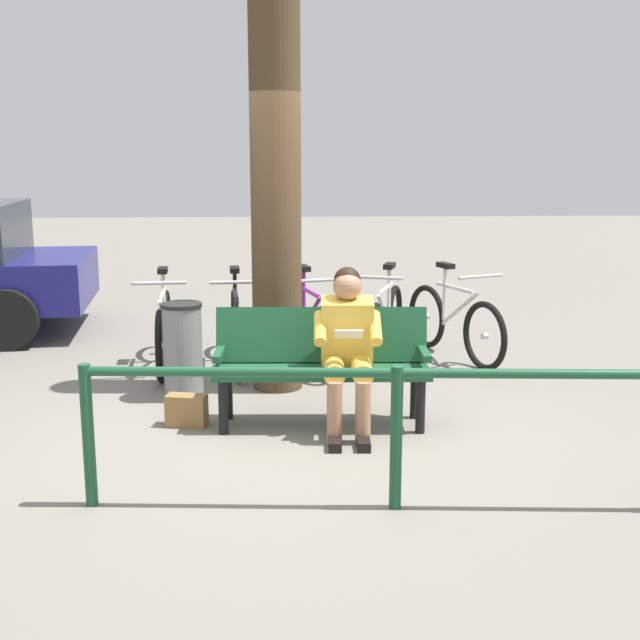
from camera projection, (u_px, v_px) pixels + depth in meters
name	position (u px, v px, depth m)	size (l,w,h in m)	color
ground_plane	(283.00, 433.00, 5.96)	(40.00, 40.00, 0.00)	slate
bench	(322.00, 358.00, 6.09)	(1.62, 0.53, 0.87)	#194C2D
person_reading	(347.00, 342.00, 5.90)	(0.50, 0.77, 1.20)	gold
handbag	(187.00, 410.00, 6.08)	(0.30, 0.14, 0.24)	olive
tree_trunk	(276.00, 166.00, 6.72)	(0.42, 0.42, 3.82)	#4C3823
litter_bin	(183.00, 351.00, 6.72)	(0.34, 0.34, 0.81)	slate
bicycle_red	(454.00, 323.00, 8.04)	(0.73, 1.58, 0.94)	black
bicycle_black	(385.00, 324.00, 8.00)	(0.65, 1.62, 0.94)	black
bicycle_orange	(309.00, 327.00, 7.85)	(0.58, 1.64, 0.94)	black
bicycle_green	(236.00, 329.00, 7.74)	(0.48, 1.68, 0.94)	black
bicycle_blue	(164.00, 330.00, 7.69)	(0.48, 1.68, 0.94)	black
railing_fence	(397.00, 408.00, 4.58)	(3.60, 0.30, 0.85)	#194C2D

